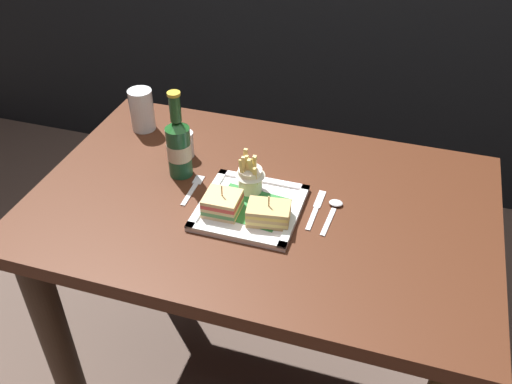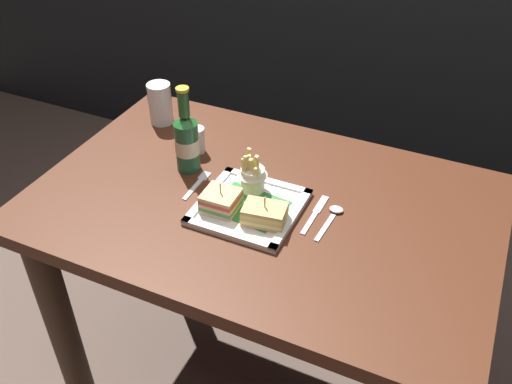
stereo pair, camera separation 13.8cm
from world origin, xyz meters
TOP-DOWN VIEW (x-y plane):
  - ground_plane at (0.00, 0.00)m, footprint 6.00×6.00m
  - dining_table at (0.00, 0.00)m, footprint 1.16×0.76m
  - square_plate at (-0.02, -0.05)m, footprint 0.25×0.25m
  - sandwich_half_left at (-0.07, -0.08)m, footprint 0.09×0.08m
  - sandwich_half_right at (0.04, -0.08)m, footprint 0.11×0.08m
  - fries_cup at (-0.04, 0.02)m, footprint 0.08×0.08m
  - beer_bottle at (-0.24, 0.04)m, footprint 0.06×0.06m
  - water_glass at (-0.44, 0.23)m, footprint 0.07×0.07m
  - fork at (-0.18, -0.01)m, footprint 0.02×0.13m
  - knife at (0.14, 0.01)m, footprint 0.02×0.16m
  - spoon at (0.18, 0.01)m, footprint 0.03×0.14m
  - salt_shaker at (-0.30, 0.13)m, footprint 0.04×0.04m
  - pepper_shaker at (-0.26, 0.13)m, footprint 0.04×0.04m

SIDE VIEW (x-z plane):
  - ground_plane at x=0.00m, z-range 0.00..0.00m
  - dining_table at x=0.00m, z-range 0.23..0.99m
  - knife at x=0.14m, z-range 0.77..0.77m
  - fork at x=-0.18m, z-range 0.77..0.77m
  - spoon at x=0.18m, z-range 0.77..0.78m
  - square_plate at x=-0.02m, z-range 0.76..0.78m
  - sandwich_half_right at x=0.04m, z-range 0.76..0.83m
  - pepper_shaker at x=-0.26m, z-range 0.76..0.84m
  - salt_shaker at x=-0.30m, z-range 0.76..0.84m
  - sandwich_half_left at x=-0.07m, z-range 0.76..0.84m
  - water_glass at x=-0.44m, z-range 0.76..0.88m
  - fries_cup at x=-0.04m, z-range 0.77..0.88m
  - beer_bottle at x=-0.24m, z-range 0.73..0.98m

